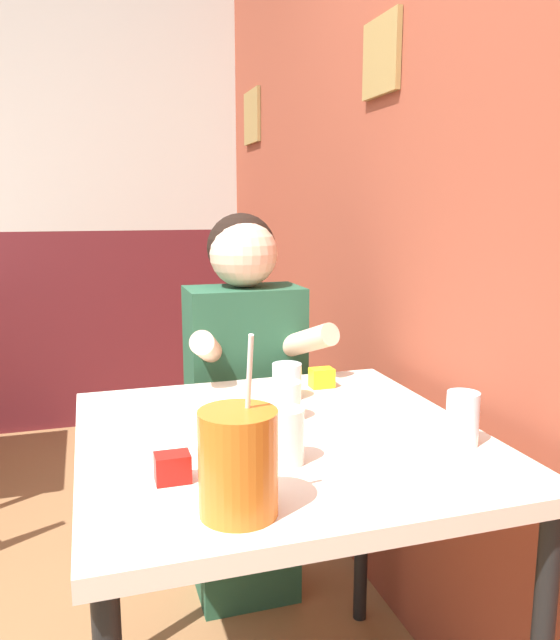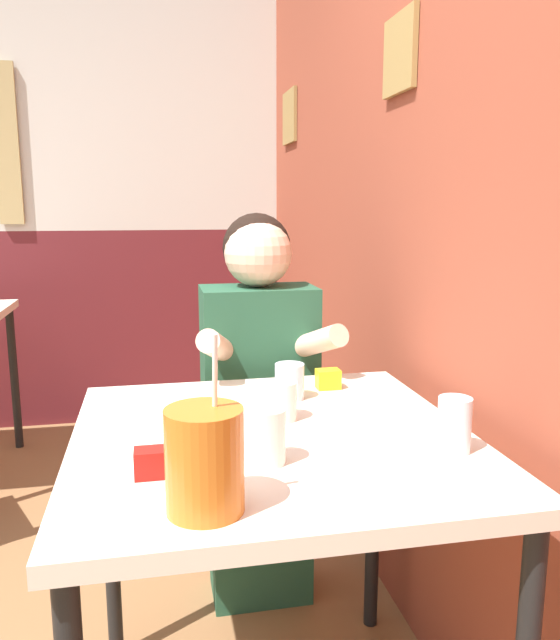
{
  "view_description": "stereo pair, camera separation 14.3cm",
  "coord_description": "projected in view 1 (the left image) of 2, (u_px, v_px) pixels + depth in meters",
  "views": [
    {
      "loc": [
        0.46,
        -0.9,
        1.24
      ],
      "look_at": [
        0.88,
        0.44,
        0.98
      ],
      "focal_mm": 35.0,
      "sensor_mm": 36.0,
      "label": 1
    },
    {
      "loc": [
        0.6,
        -0.94,
        1.24
      ],
      "look_at": [
        0.88,
        0.44,
        0.98
      ],
      "focal_mm": 35.0,
      "sensor_mm": 36.0,
      "label": 2
    }
  ],
  "objects": [
    {
      "name": "main_table",
      "position": [
        281.0,
        469.0,
        1.31
      ],
      "size": [
        0.82,
        0.83,
        0.77
      ],
      "color": "beige",
      "rests_on": "ground_plane"
    },
    {
      "name": "person_seated",
      "position": [
        245.0,
        405.0,
        1.9
      ],
      "size": [
        0.42,
        0.4,
        1.22
      ],
      "color": "#235138",
      "rests_on": "ground_plane"
    },
    {
      "name": "brick_wall_right",
      "position": [
        327.0,
        174.0,
        2.33
      ],
      "size": [
        0.08,
        4.66,
        2.7
      ],
      "color": "brown",
      "rests_on": "ground_plane"
    },
    {
      "name": "cocktail_pitcher",
      "position": [
        238.0,
        463.0,
        0.95
      ],
      "size": [
        0.12,
        0.12,
        0.28
      ],
      "color": "#C6661E",
      "rests_on": "main_table"
    },
    {
      "name": "condiment_ketchup",
      "position": [
        173.0,
        468.0,
        1.07
      ],
      "size": [
        0.06,
        0.04,
        0.05
      ],
      "color": "#B7140F",
      "rests_on": "main_table"
    },
    {
      "name": "condiment_mustard",
      "position": [
        322.0,
        378.0,
        1.62
      ],
      "size": [
        0.06,
        0.04,
        0.05
      ],
      "color": "yellow",
      "rests_on": "main_table"
    },
    {
      "name": "glass_center",
      "position": [
        286.0,
        436.0,
        1.14
      ],
      "size": [
        0.07,
        0.07,
        0.1
      ],
      "color": "silver",
      "rests_on": "main_table"
    },
    {
      "name": "glass_near_pitcher",
      "position": [
        462.0,
        418.0,
        1.23
      ],
      "size": [
        0.06,
        0.06,
        0.11
      ],
      "color": "silver",
      "rests_on": "main_table"
    },
    {
      "name": "glass_far_side",
      "position": [
        285.0,
        401.0,
        1.38
      ],
      "size": [
        0.07,
        0.07,
        0.09
      ],
      "color": "silver",
      "rests_on": "main_table"
    },
    {
      "name": "glass_by_brick",
      "position": [
        287.0,
        381.0,
        1.53
      ],
      "size": [
        0.07,
        0.07,
        0.09
      ],
      "color": "silver",
      "rests_on": "main_table"
    }
  ]
}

